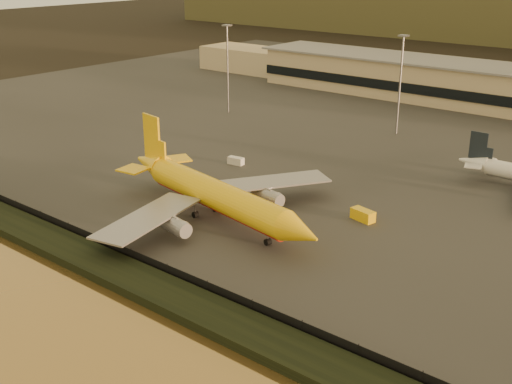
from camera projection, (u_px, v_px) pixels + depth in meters
ground at (218, 246)px, 104.39m from camera, size 900.00×900.00×0.00m
embankment at (138, 281)px, 91.83m from camera, size 320.00×7.00×1.40m
tarmac at (456, 129)px, 173.15m from camera, size 320.00×220.00×0.20m
perimeter_fence at (158, 268)px, 94.51m from camera, size 300.00×0.05×2.20m
terminal_building at (453, 83)px, 201.73m from camera, size 202.00×25.00×12.60m
apron_light_masts at (491, 90)px, 144.28m from camera, size 152.20×12.20×25.40m
dhl_cargo_jet at (214, 195)px, 113.00m from camera, size 50.89×49.19×15.24m
gse_vehicle_yellow at (363, 215)px, 113.69m from camera, size 4.75×2.92×1.99m
gse_vehicle_white at (236, 161)px, 143.73m from camera, size 3.81×2.07×1.64m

